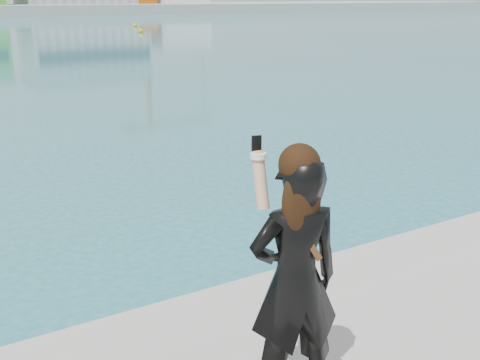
% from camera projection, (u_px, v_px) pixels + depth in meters
% --- Properties ---
extents(buoy_near, '(0.50, 0.50, 0.50)m').
position_uv_depth(buoy_near, '(141.00, 33.00, 61.30)').
color(buoy_near, '#E4AF0C').
rests_on(buoy_near, ground).
extents(buoy_extra, '(0.50, 0.50, 0.50)m').
position_uv_depth(buoy_extra, '(135.00, 27.00, 73.10)').
color(buoy_extra, '#E4AF0C').
rests_on(buoy_extra, ground).
extents(woman, '(0.74, 0.57, 1.89)m').
position_uv_depth(woman, '(295.00, 274.00, 4.05)').
color(woman, black).
rests_on(woman, near_quay).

